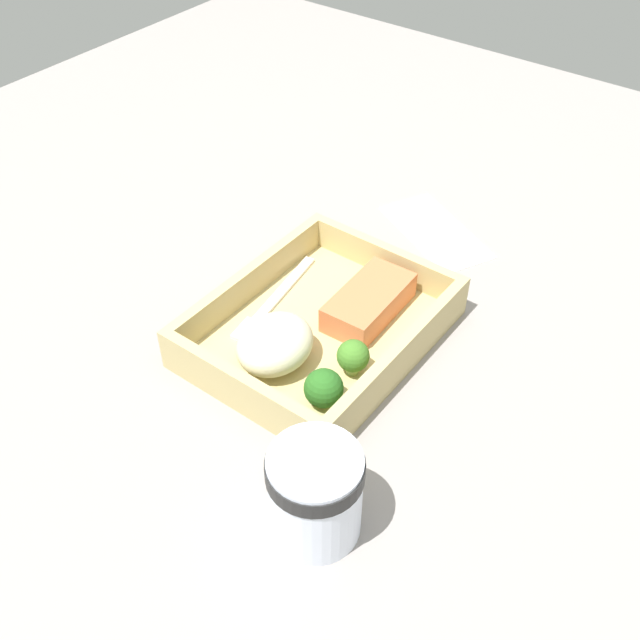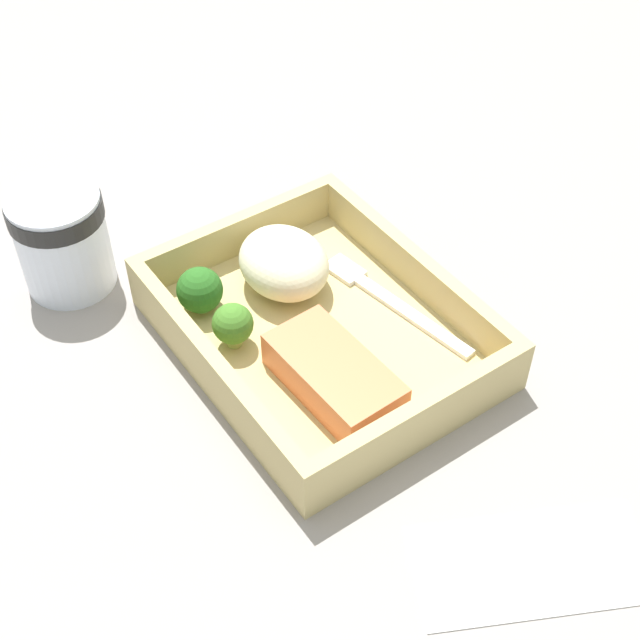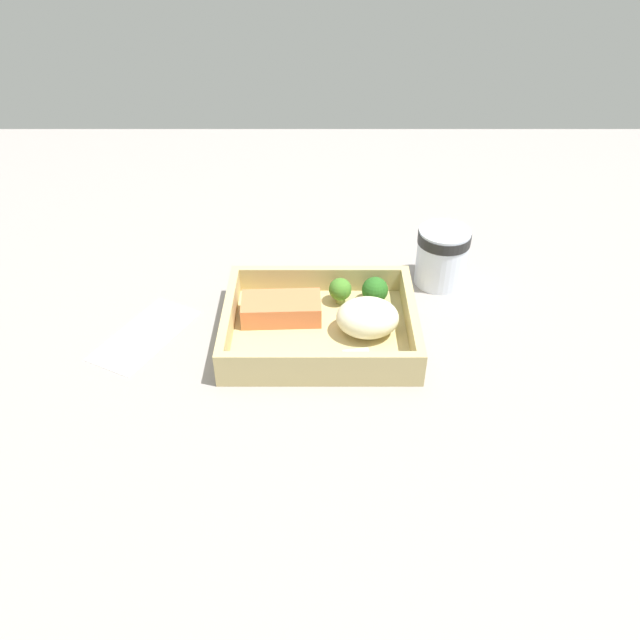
% 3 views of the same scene
% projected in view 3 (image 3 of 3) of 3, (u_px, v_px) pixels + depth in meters
% --- Properties ---
extents(ground_plane, '(1.60, 1.60, 0.02)m').
position_uv_depth(ground_plane, '(320.00, 341.00, 0.88)').
color(ground_plane, gray).
extents(takeout_tray, '(0.26, 0.21, 0.01)m').
position_uv_depth(takeout_tray, '(320.00, 332.00, 0.87)').
color(takeout_tray, tan).
rests_on(takeout_tray, ground_plane).
extents(tray_rim, '(0.26, 0.21, 0.04)m').
position_uv_depth(tray_rim, '(320.00, 318.00, 0.86)').
color(tray_rim, tan).
rests_on(tray_rim, takeout_tray).
extents(salmon_fillet, '(0.11, 0.06, 0.03)m').
position_uv_depth(salmon_fillet, '(281.00, 309.00, 0.88)').
color(salmon_fillet, '#DC7346').
rests_on(salmon_fillet, takeout_tray).
extents(mashed_potatoes, '(0.09, 0.07, 0.05)m').
position_uv_depth(mashed_potatoes, '(367.00, 318.00, 0.85)').
color(mashed_potatoes, beige).
rests_on(mashed_potatoes, takeout_tray).
extents(broccoli_floret_1, '(0.03, 0.03, 0.04)m').
position_uv_depth(broccoli_floret_1, '(340.00, 290.00, 0.90)').
color(broccoli_floret_1, '#819A4F').
rests_on(broccoli_floret_1, takeout_tray).
extents(broccoli_floret_2, '(0.04, 0.04, 0.04)m').
position_uv_depth(broccoli_floret_2, '(375.00, 290.00, 0.91)').
color(broccoli_floret_2, '#7FA65F').
rests_on(broccoli_floret_2, takeout_tray).
extents(fork, '(0.16, 0.04, 0.00)m').
position_uv_depth(fork, '(318.00, 359.00, 0.81)').
color(fork, white).
rests_on(fork, takeout_tray).
extents(paper_cup, '(0.08, 0.08, 0.09)m').
position_uv_depth(paper_cup, '(443.00, 254.00, 0.95)').
color(paper_cup, white).
rests_on(paper_cup, ground_plane).
extents(receipt_slip, '(0.14, 0.18, 0.00)m').
position_uv_depth(receipt_slip, '(145.00, 335.00, 0.87)').
color(receipt_slip, white).
rests_on(receipt_slip, ground_plane).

